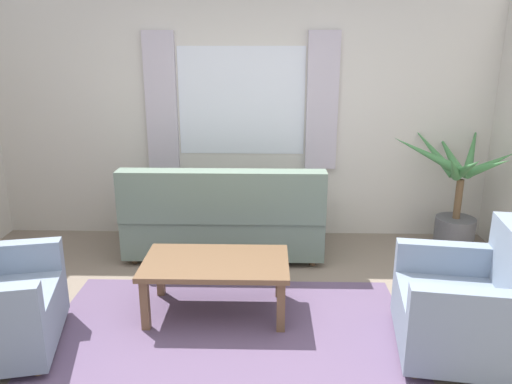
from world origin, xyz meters
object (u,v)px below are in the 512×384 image
(armchair_right, at_px, (472,306))
(couch, at_px, (225,219))
(coffee_table, at_px, (216,267))
(potted_plant, at_px, (456,199))

(armchair_right, bearing_deg, couch, -124.02)
(coffee_table, bearing_deg, couch, 91.60)
(armchair_right, distance_m, potted_plant, 1.87)
(armchair_right, height_order, potted_plant, potted_plant)
(couch, bearing_deg, potted_plant, -175.43)
(couch, distance_m, armchair_right, 2.39)
(armchair_right, bearing_deg, coffee_table, -97.26)
(coffee_table, relative_size, potted_plant, 0.87)
(armchair_right, height_order, coffee_table, armchair_right)
(couch, distance_m, coffee_table, 1.13)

